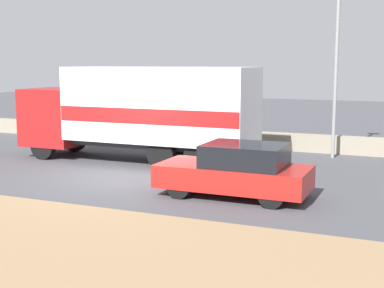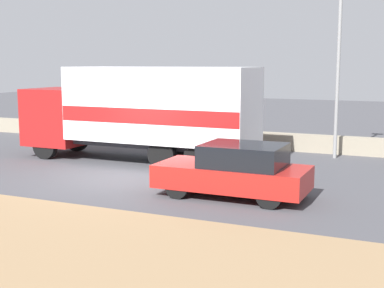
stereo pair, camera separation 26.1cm
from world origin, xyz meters
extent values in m
plane|color=#47474C|center=(0.00, 0.00, 0.00)|extent=(80.00, 80.00, 0.00)
cube|color=gray|center=(0.00, 7.58, 0.37)|extent=(60.00, 0.35, 0.74)
cylinder|color=gray|center=(5.57, 6.55, 3.52)|extent=(0.14, 0.14, 7.05)
cube|color=maroon|center=(-4.61, 2.87, 1.56)|extent=(2.18, 2.37, 2.21)
cube|color=black|center=(-5.68, 2.87, 2.00)|extent=(0.06, 2.02, 0.97)
cube|color=#2D2D33|center=(-0.07, 2.87, 0.73)|extent=(6.90, 1.42, 0.25)
cube|color=white|center=(-0.07, 2.87, 2.19)|extent=(6.90, 2.58, 2.67)
cube|color=red|center=(-0.07, 2.87, 1.85)|extent=(6.86, 2.60, 0.53)
cylinder|color=black|center=(-4.61, 1.85, 0.50)|extent=(1.01, 0.28, 1.01)
cylinder|color=black|center=(-4.61, 3.89, 0.50)|extent=(1.01, 0.28, 1.01)
cylinder|color=black|center=(1.83, 1.85, 0.50)|extent=(1.01, 0.28, 1.01)
cylinder|color=black|center=(1.83, 3.89, 0.50)|extent=(1.01, 0.28, 1.01)
cylinder|color=black|center=(0.45, 1.85, 0.50)|extent=(1.01, 0.28, 1.01)
cylinder|color=black|center=(0.45, 3.89, 0.50)|extent=(1.01, 0.28, 1.01)
cube|color=#B21E19|center=(3.97, -0.80, 0.57)|extent=(4.16, 1.85, 0.63)
cube|color=black|center=(4.30, -0.80, 1.18)|extent=(2.16, 1.70, 0.60)
cylinder|color=black|center=(2.68, -1.61, 0.33)|extent=(0.67, 0.20, 0.67)
cylinder|color=black|center=(2.68, 0.00, 0.33)|extent=(0.67, 0.20, 0.67)
cylinder|color=black|center=(5.26, -1.61, 0.33)|extent=(0.67, 0.20, 0.67)
cylinder|color=black|center=(5.26, 0.00, 0.33)|extent=(0.67, 0.20, 0.67)
camera|label=1|loc=(8.58, -14.52, 3.66)|focal=50.00mm
camera|label=2|loc=(8.82, -14.41, 3.66)|focal=50.00mm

